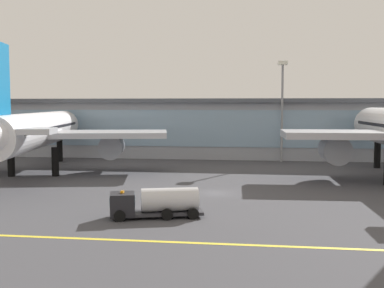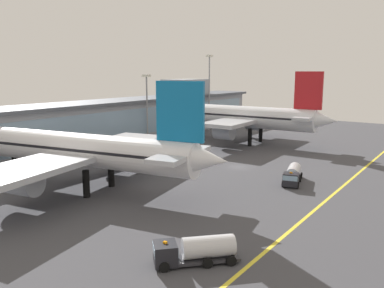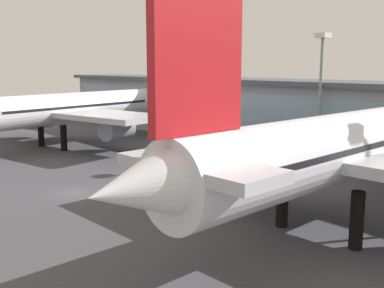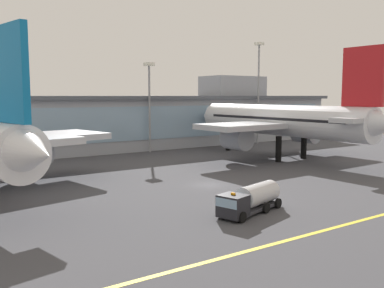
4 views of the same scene
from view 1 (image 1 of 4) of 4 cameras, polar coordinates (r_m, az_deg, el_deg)
ground_plane at (r=61.00m, az=2.70°, el=-5.78°), size 189.01×189.01×0.00m
taxiway_centreline_stripe at (r=39.70m, az=-0.17°, el=-11.51°), size 151.21×0.50×0.01m
terminal_building at (r=102.14m, az=5.84°, el=2.13°), size 138.01×14.00×17.40m
airliner_near_left at (r=81.27m, az=-17.66°, el=1.46°), size 42.28×51.46×18.64m
fuel_tanker_truck at (r=47.95m, az=-4.60°, el=-6.84°), size 9.36×4.99×2.90m
apron_light_mast_centre at (r=94.67m, az=10.54°, el=5.77°), size 1.80×1.80×19.23m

